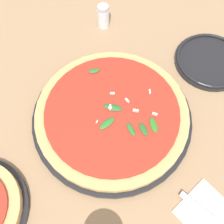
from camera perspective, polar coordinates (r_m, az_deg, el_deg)
The scene contains 5 objects.
ground_plane at distance 0.62m, azimuth 1.28°, elevation -0.26°, with size 6.00×6.00×0.00m, color #9E7A56.
pizza_arugula_main at distance 0.60m, azimuth 0.01°, elevation -0.58°, with size 0.37×0.37×0.05m.
napkin at distance 0.58m, azimuth 22.05°, elevation -21.70°, with size 0.17×0.14×0.01m.
side_plate_white at distance 0.74m, azimuth 20.59°, elevation 10.45°, with size 0.18×0.18×0.02m.
shaker_pepper at distance 0.77m, azimuth -1.90°, elevation 20.09°, with size 0.03×0.03×0.07m.
Camera 1 is at (0.25, -0.13, 0.55)m, focal length 42.00 mm.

